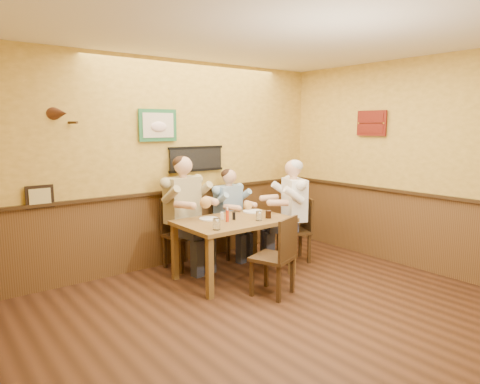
# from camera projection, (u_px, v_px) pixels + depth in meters

# --- Properties ---
(room) EXTENTS (5.02, 5.03, 2.81)m
(room) POSITION_uv_depth(u_px,v_px,m) (302.00, 150.00, 4.06)
(room) COLOR black
(room) RESTS_ON ground
(dining_table) EXTENTS (1.40, 0.90, 0.75)m
(dining_table) POSITION_uv_depth(u_px,v_px,m) (234.00, 227.00, 5.38)
(dining_table) COLOR brown
(dining_table) RESTS_ON ground
(chair_back_left) EXTENTS (0.50, 0.50, 0.96)m
(chair_back_left) POSITION_uv_depth(u_px,v_px,m) (183.00, 233.00, 5.77)
(chair_back_left) COLOR #382512
(chair_back_left) RESTS_ON ground
(chair_back_right) EXTENTS (0.42, 0.42, 0.82)m
(chair_back_right) POSITION_uv_depth(u_px,v_px,m) (228.00, 229.00, 6.27)
(chair_back_right) COLOR #382512
(chair_back_right) RESTS_ON ground
(chair_right_end) EXTENTS (0.56, 0.56, 0.91)m
(chair_right_end) POSITION_uv_depth(u_px,v_px,m) (294.00, 229.00, 6.08)
(chair_right_end) COLOR #382512
(chair_right_end) RESTS_ON ground
(chair_near_side) EXTENTS (0.54, 0.54, 0.91)m
(chair_near_side) POSITION_uv_depth(u_px,v_px,m) (272.00, 256.00, 4.84)
(chair_near_side) COLOR #382512
(chair_near_side) RESTS_ON ground
(diner_tan_shirt) EXTENTS (0.72, 0.72, 1.36)m
(diner_tan_shirt) POSITION_uv_depth(u_px,v_px,m) (183.00, 218.00, 5.74)
(diner_tan_shirt) COLOR tan
(diner_tan_shirt) RESTS_ON ground
(diner_blue_polo) EXTENTS (0.61, 0.61, 1.17)m
(diner_blue_polo) POSITION_uv_depth(u_px,v_px,m) (228.00, 218.00, 6.25)
(diner_blue_polo) COLOR #84A7C6
(diner_blue_polo) RESTS_ON ground
(diner_white_elder) EXTENTS (0.79, 0.79, 1.30)m
(diner_white_elder) POSITION_uv_depth(u_px,v_px,m) (294.00, 216.00, 6.05)
(diner_white_elder) COLOR white
(diner_white_elder) RESTS_ON ground
(water_glass_left) EXTENTS (0.10, 0.10, 0.13)m
(water_glass_left) POSITION_uv_depth(u_px,v_px,m) (217.00, 224.00, 4.82)
(water_glass_left) COLOR white
(water_glass_left) RESTS_ON dining_table
(water_glass_mid) EXTENTS (0.09, 0.09, 0.12)m
(water_glass_mid) POSITION_uv_depth(u_px,v_px,m) (259.00, 216.00, 5.30)
(water_glass_mid) COLOR white
(water_glass_mid) RESTS_ON dining_table
(cola_tumbler) EXTENTS (0.10, 0.10, 0.10)m
(cola_tumbler) POSITION_uv_depth(u_px,v_px,m) (268.00, 214.00, 5.43)
(cola_tumbler) COLOR black
(cola_tumbler) RESTS_ON dining_table
(hot_sauce_bottle) EXTENTS (0.04, 0.04, 0.16)m
(hot_sauce_bottle) POSITION_uv_depth(u_px,v_px,m) (227.00, 215.00, 5.23)
(hot_sauce_bottle) COLOR #B83013
(hot_sauce_bottle) RESTS_ON dining_table
(salt_shaker) EXTENTS (0.05, 0.05, 0.09)m
(salt_shaker) POSITION_uv_depth(u_px,v_px,m) (222.00, 216.00, 5.36)
(salt_shaker) COLOR white
(salt_shaker) RESTS_ON dining_table
(pepper_shaker) EXTENTS (0.04, 0.04, 0.10)m
(pepper_shaker) POSITION_uv_depth(u_px,v_px,m) (234.00, 216.00, 5.33)
(pepper_shaker) COLOR black
(pepper_shaker) RESTS_ON dining_table
(plate_far_left) EXTENTS (0.30, 0.30, 0.02)m
(plate_far_left) POSITION_uv_depth(u_px,v_px,m) (209.00, 219.00, 5.37)
(plate_far_left) COLOR silver
(plate_far_left) RESTS_ON dining_table
(plate_far_right) EXTENTS (0.33, 0.33, 0.02)m
(plate_far_right) POSITION_uv_depth(u_px,v_px,m) (253.00, 211.00, 5.83)
(plate_far_right) COLOR white
(plate_far_right) RESTS_ON dining_table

